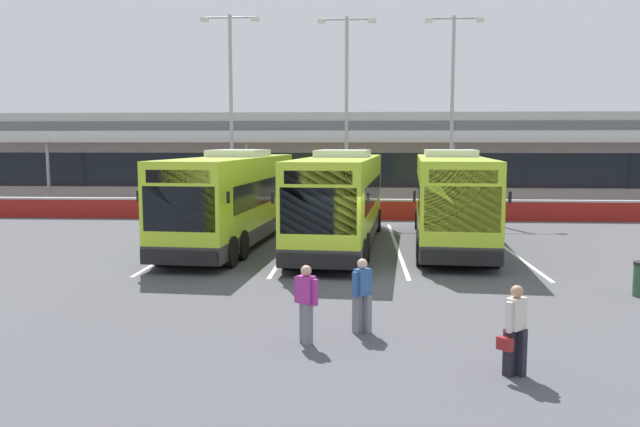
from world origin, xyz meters
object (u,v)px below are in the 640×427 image
Objects in this scene: pedestrian_in_dark_coat at (362,293)px; pedestrian_child at (306,301)px; coach_bus_centre at (450,200)px; coach_bus_left_centre at (340,202)px; lamp_post_centre at (347,103)px; lamp_post_east at (452,102)px; pedestrian_with_handbag at (515,328)px; coach_bus_leftmost at (233,200)px; lamp_post_west at (231,102)px.

pedestrian_in_dark_coat is 1.39m from pedestrian_child.
coach_bus_centre is at bearing 70.03° from pedestrian_child.
coach_bus_left_centre reaches higher than pedestrian_in_dark_coat.
lamp_post_centre is 1.00× the size of lamp_post_east.
pedestrian_with_handbag is 3.58m from pedestrian_in_dark_coat.
lamp_post_east reaches higher than coach_bus_centre.
coach_bus_leftmost is 7.60× the size of pedestrian_in_dark_coat.
lamp_post_centre reaches higher than coach_bus_centre.
lamp_post_centre is (-3.43, 25.34, 5.43)m from pedestrian_with_handbag.
coach_bus_leftmost is at bearing 175.78° from coach_bus_left_centre.
pedestrian_child is 24.22m from lamp_post_west.
coach_bus_leftmost is 1.12× the size of lamp_post_centre.
coach_bus_centre is 13.84m from pedestrian_child.
lamp_post_west and lamp_post_east have the same top height.
coach_bus_left_centre is 13.82m from lamp_post_east.
pedestrian_in_dark_coat is at bearing 137.72° from pedestrian_with_handbag.
lamp_post_centre is (4.30, 11.24, 4.50)m from coach_bus_leftmost.
coach_bus_left_centre is 7.60× the size of pedestrian_child.
pedestrian_child is at bearing 157.07° from pedestrian_with_handbag.
coach_bus_left_centre is 7.60× the size of pedestrian_in_dark_coat.
pedestrian_with_handbag is 0.15× the size of lamp_post_centre.
lamp_post_west is (-6.36, 10.64, 4.50)m from coach_bus_left_centre.
coach_bus_centre is 1.12× the size of lamp_post_east.
pedestrian_child is at bearing -91.63° from coach_bus_left_centre.
pedestrian_with_handbag is (-0.93, -14.58, -0.93)m from coach_bus_centre.
coach_bus_centre is 12.45m from lamp_post_centre.
coach_bus_centre is (8.66, 0.48, 0.00)m from coach_bus_leftmost.
coach_bus_leftmost is 12.85m from lamp_post_centre.
lamp_post_centre and lamp_post_east have the same top height.
pedestrian_with_handbag is 26.88m from lamp_post_west.
coach_bus_left_centre is at bearing -59.13° from lamp_post_west.
pedestrian_with_handbag is 26.14m from lamp_post_centre.
pedestrian_child is at bearing -109.97° from coach_bus_centre.
pedestrian_child is 0.15× the size of lamp_post_centre.
coach_bus_leftmost is 1.00× the size of coach_bus_centre.
lamp_post_east is (5.89, 0.10, 0.00)m from lamp_post_centre.
lamp_post_west is at bearing 120.87° from coach_bus_left_centre.
coach_bus_left_centre is 4.44m from coach_bus_centre.
coach_bus_centre is (4.37, 0.80, 0.00)m from coach_bus_left_centre.
lamp_post_centre is at bearing -179.03° from lamp_post_east.
coach_bus_leftmost is at bearing 113.49° from pedestrian_in_dark_coat.
coach_bus_left_centre is at bearing 88.37° from pedestrian_child.
pedestrian_with_handbag and pedestrian_in_dark_coat have the same top height.
lamp_post_centre is at bearing 89.14° from pedestrian_child.
pedestrian_with_handbag is at bearing -68.13° from lamp_post_west.
lamp_post_centre is at bearing 89.95° from coach_bus_left_centre.
coach_bus_centre is at bearing 86.36° from pedestrian_with_handbag.
pedestrian_in_dark_coat is (-2.65, 2.41, 0.02)m from pedestrian_with_handbag.
lamp_post_centre reaches higher than coach_bus_leftmost.
lamp_post_east is at bearing 4.72° from lamp_post_west.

